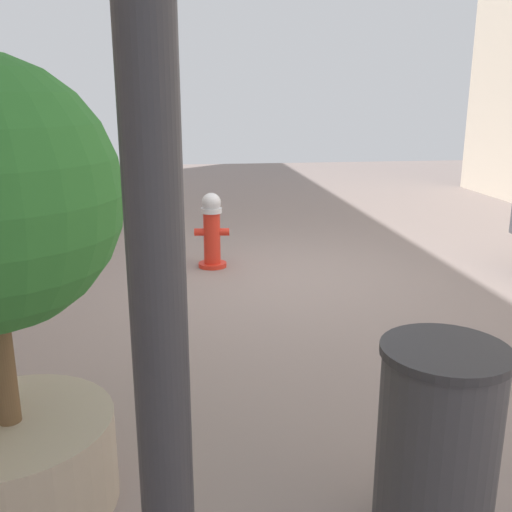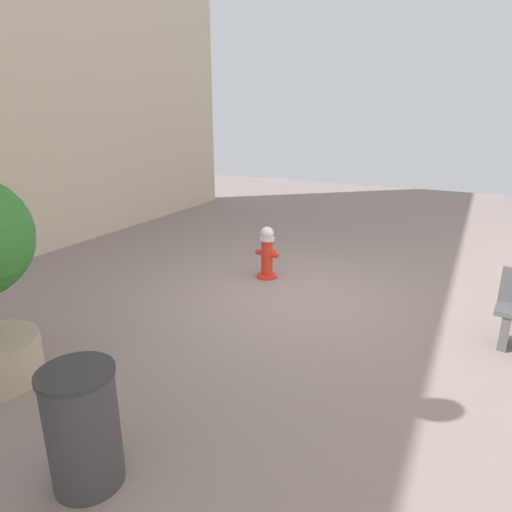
{
  "view_description": "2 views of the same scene",
  "coord_description": "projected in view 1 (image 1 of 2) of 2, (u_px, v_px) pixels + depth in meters",
  "views": [
    {
      "loc": [
        1.13,
        6.21,
        2.02
      ],
      "look_at": [
        0.41,
        1.05,
        0.57
      ],
      "focal_mm": 40.58,
      "sensor_mm": 36.0,
      "label": 1
    },
    {
      "loc": [
        -2.4,
        5.94,
        2.74
      ],
      "look_at": [
        0.3,
        0.65,
        0.81
      ],
      "focal_mm": 31.05,
      "sensor_mm": 36.0,
      "label": 2
    }
  ],
  "objects": [
    {
      "name": "trash_bin",
      "position": [
        437.0,
        448.0,
        2.59
      ],
      "size": [
        0.56,
        0.56,
        0.98
      ],
      "color": "#38383D",
      "rests_on": "ground_plane"
    },
    {
      "name": "fire_hydrant",
      "position": [
        212.0,
        230.0,
        6.97
      ],
      "size": [
        0.43,
        0.41,
        0.91
      ],
      "color": "red",
      "rests_on": "ground_plane"
    },
    {
      "name": "ground_plane",
      "position": [
        279.0,
        279.0,
        6.62
      ],
      "size": [
        23.4,
        23.4,
        0.0
      ],
      "primitive_type": "plane",
      "color": "gray"
    }
  ]
}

